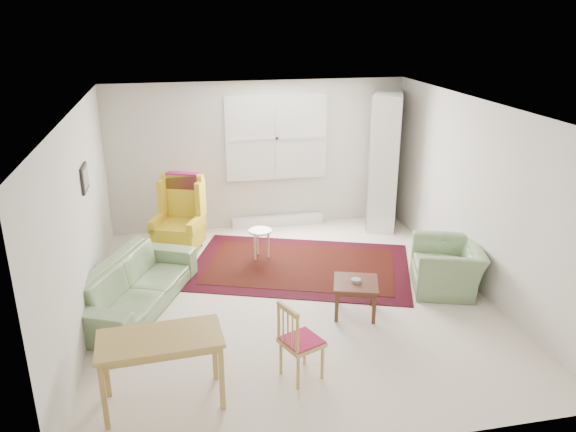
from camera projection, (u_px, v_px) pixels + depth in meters
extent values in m
cube|color=beige|center=(293.00, 299.00, 7.37)|extent=(5.00, 5.50, 0.01)
cube|color=white|center=(293.00, 108.00, 6.51)|extent=(5.00, 5.50, 0.01)
cube|color=beige|center=(259.00, 156.00, 9.47)|extent=(5.00, 0.04, 2.50)
cube|color=beige|center=(366.00, 323.00, 4.41)|extent=(5.00, 0.04, 2.50)
cube|color=beige|center=(81.00, 224.00, 6.47)|extent=(0.04, 5.50, 2.50)
cube|color=beige|center=(478.00, 196.00, 7.41)|extent=(0.04, 5.50, 2.50)
cube|color=white|center=(276.00, 138.00, 9.40)|extent=(1.72, 0.06, 1.42)
cube|color=white|center=(276.00, 138.00, 9.40)|extent=(1.60, 0.02, 1.30)
cube|color=silver|center=(278.00, 221.00, 9.85)|extent=(1.60, 0.12, 0.18)
cube|color=black|center=(84.00, 178.00, 6.79)|extent=(0.03, 0.42, 0.32)
cube|color=#A2914A|center=(86.00, 178.00, 6.80)|extent=(0.01, 0.34, 0.24)
imported|color=#6D8A5C|center=(134.00, 276.00, 7.04)|extent=(1.62, 2.26, 0.85)
imported|color=#6D8A5C|center=(447.00, 262.00, 7.52)|extent=(1.13, 1.21, 0.77)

